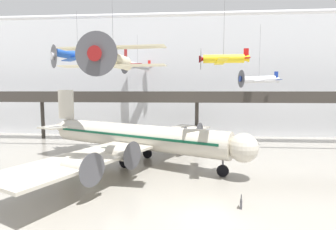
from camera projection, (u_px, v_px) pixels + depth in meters
ground_plane at (209, 216)px, 19.80m from camera, size 260.00×260.00×0.00m
hangar_back_wall at (196, 77)px, 55.01m from camera, size 140.00×3.00×24.40m
mezzanine_walkway at (197, 100)px, 47.95m from camera, size 110.00×3.20×9.25m
ceiling_truss_beam at (200, 14)px, 37.67m from camera, size 120.00×0.60×0.60m
airliner_silver_main at (134, 137)px, 34.30m from camera, size 29.79×35.13×9.52m
suspended_plane_yellow_lowwing at (223, 59)px, 26.81m from camera, size 5.07×6.24×8.48m
suspended_plane_blue_trainer at (78, 56)px, 35.91m from camera, size 7.17×7.27×7.77m
suspended_plane_silver_racer at (138, 66)px, 50.95m from camera, size 6.61×6.62×7.57m
suspended_plane_cream_biplane at (113, 60)px, 23.29m from camera, size 9.67×7.87×9.50m
suspended_plane_white_twin at (259, 80)px, 42.76m from camera, size 6.75×8.20×10.08m
info_sign_pedestal at (241, 203)px, 20.97m from camera, size 0.26×0.76×1.24m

